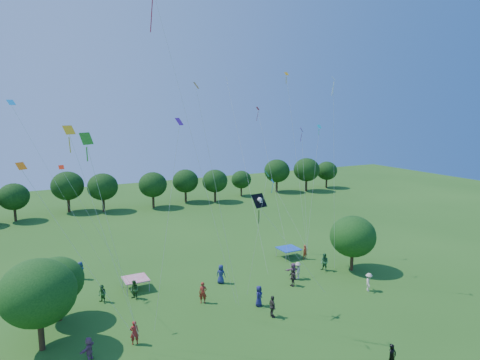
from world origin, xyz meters
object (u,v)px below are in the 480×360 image
at_px(near_tree_east, 353,236).
at_px(tent_red_stripe, 136,279).
at_px(man_in_black, 392,357).
at_px(tent_blue, 289,249).
at_px(near_tree_north, 57,280).
at_px(near_tree_west, 38,293).
at_px(pirate_kite, 261,202).
at_px(red_high_kite, 168,50).

relative_size(near_tree_east, tent_red_stripe, 2.62).
bearing_deg(man_in_black, tent_red_stripe, 116.15).
bearing_deg(tent_blue, near_tree_north, -171.19).
distance_m(near_tree_west, man_in_black, 23.88).
relative_size(near_tree_east, tent_blue, 2.62).
relative_size(tent_blue, man_in_black, 1.27).
bearing_deg(near_tree_north, near_tree_west, -110.64).
xyz_separation_m(tent_blue, pirate_kite, (-9.43, -9.81, 8.25)).
distance_m(near_tree_east, tent_blue, 7.68).
height_order(tent_red_stripe, man_in_black, man_in_black).
relative_size(tent_red_stripe, man_in_black, 1.27).
bearing_deg(tent_red_stripe, pirate_kite, -48.75).
bearing_deg(pirate_kite, red_high_kite, 170.18).
bearing_deg(tent_blue, pirate_kite, -133.88).
bearing_deg(near_tree_west, tent_red_stripe, 40.21).
xyz_separation_m(man_in_black, pirate_kite, (-3.53, 10.79, 8.42)).
bearing_deg(near_tree_east, man_in_black, -123.65).
bearing_deg(man_in_black, tent_blue, 70.09).
bearing_deg(red_high_kite, tent_red_stripe, 98.08).
xyz_separation_m(near_tree_north, near_tree_east, (27.90, -2.46, 0.31)).
distance_m(near_tree_east, man_in_black, 17.50).
bearing_deg(pirate_kite, near_tree_east, 15.32).
bearing_deg(near_tree_north, near_tree_east, -5.04).
relative_size(near_tree_west, near_tree_north, 1.26).
relative_size(tent_red_stripe, pirate_kite, 0.26).
height_order(near_tree_west, tent_blue, near_tree_west).
xyz_separation_m(near_tree_east, tent_blue, (-3.67, 6.22, -2.60)).
height_order(near_tree_west, man_in_black, near_tree_west).
relative_size(near_tree_east, red_high_kite, 0.24).
distance_m(near_tree_north, tent_blue, 24.63).
distance_m(tent_red_stripe, red_high_kite, 21.17).
height_order(near_tree_north, tent_blue, near_tree_north).
relative_size(pirate_kite, red_high_kite, 0.35).
bearing_deg(near_tree_east, red_high_kite, -173.15).
bearing_deg(red_high_kite, tent_blue, 27.86).
height_order(near_tree_north, pirate_kite, pirate_kite).
relative_size(near_tree_north, man_in_black, 2.98).
bearing_deg(pirate_kite, man_in_black, -71.87).
relative_size(near_tree_west, man_in_black, 3.76).
relative_size(near_tree_west, tent_red_stripe, 2.96).
xyz_separation_m(near_tree_west, pirate_kite, (16.28, -2.12, 5.10)).
xyz_separation_m(near_tree_west, tent_red_stripe, (8.28, 7.00, -3.15)).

